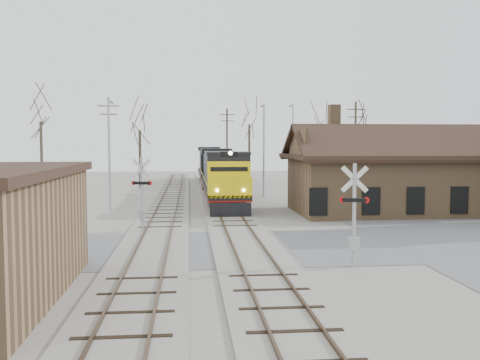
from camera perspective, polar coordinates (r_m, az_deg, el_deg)
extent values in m
plane|color=#A09B90|center=(26.20, 0.69, -7.19)|extent=(140.00, 140.00, 0.00)
cube|color=#5A5A5F|center=(26.20, 0.69, -7.16)|extent=(60.00, 9.00, 0.03)
cube|color=#A09B90|center=(40.96, -1.55, -3.05)|extent=(3.40, 90.00, 0.12)
cube|color=#473323|center=(40.90, -2.56, -2.91)|extent=(0.08, 90.00, 0.14)
cube|color=#473323|center=(41.00, -0.55, -2.89)|extent=(0.08, 90.00, 0.14)
cube|color=#A09B90|center=(40.90, -7.86, -3.09)|extent=(3.40, 90.00, 0.12)
cube|color=#473323|center=(40.93, -8.87, -2.95)|extent=(0.08, 90.00, 0.14)
cube|color=#473323|center=(40.87, -6.86, -2.94)|extent=(0.08, 90.00, 0.14)
cube|color=olive|center=(40.47, 15.96, -0.53)|extent=(14.00, 8.00, 4.00)
cube|color=black|center=(40.36, 16.01, 2.45)|extent=(15.20, 9.20, 0.30)
cube|color=black|center=(38.22, 17.30, 3.84)|extent=(15.00, 4.71, 2.66)
cube|color=black|center=(42.50, 14.90, 3.89)|extent=(15.00, 4.71, 2.66)
cube|color=olive|center=(40.54, 10.00, 6.36)|extent=(0.80, 0.80, 2.20)
cube|color=black|center=(39.56, -1.42, -2.58)|extent=(2.50, 3.99, 1.00)
cube|color=black|center=(52.45, -2.41, -0.96)|extent=(2.50, 3.99, 1.00)
cube|color=black|center=(45.93, -1.99, -0.67)|extent=(2.99, 19.96, 0.35)
cube|color=#99170B|center=(45.95, -1.99, -0.94)|extent=(3.01, 19.96, 0.12)
cube|color=black|center=(47.07, -2.08, 1.33)|extent=(2.59, 14.47, 2.79)
cube|color=black|center=(38.47, -1.33, 0.73)|extent=(2.99, 2.79, 2.79)
cube|color=yellow|center=(36.84, -1.14, -0.73)|extent=(2.99, 1.80, 1.40)
cube|color=black|center=(36.01, -1.02, -3.24)|extent=(2.79, 0.25, 1.00)
cylinder|color=#FFF2CC|center=(35.80, -1.03, 2.89)|extent=(0.28, 0.10, 0.28)
cube|color=black|center=(59.90, -2.79, -0.35)|extent=(2.50, 3.99, 1.00)
cube|color=black|center=(72.83, -3.27, 0.42)|extent=(2.50, 3.99, 1.00)
cube|color=black|center=(66.32, -3.05, 0.76)|extent=(2.99, 19.96, 0.35)
cube|color=#99170B|center=(66.33, -3.05, 0.57)|extent=(3.01, 19.96, 0.12)
cube|color=black|center=(67.49, -3.10, 2.13)|extent=(2.59, 14.47, 2.79)
cube|color=black|center=(58.87, -2.76, 1.86)|extent=(2.99, 2.79, 2.79)
cube|color=black|center=(57.22, -2.68, 0.95)|extent=(2.99, 1.80, 1.40)
cube|color=black|center=(56.32, -2.62, -0.62)|extent=(2.79, 0.25, 1.00)
cylinder|color=#A5A8AD|center=(22.26, 12.07, -3.73)|extent=(0.15, 0.15, 4.25)
cube|color=silver|center=(22.11, 12.13, 0.09)|extent=(1.08, 0.36, 1.11)
cube|color=silver|center=(22.11, 12.13, 0.09)|extent=(1.08, 0.36, 1.11)
cube|color=black|center=(22.18, 12.10, -2.10)|extent=(0.96, 0.42, 0.16)
cylinder|color=#B20C0C|center=(22.18, 10.86, -2.08)|extent=(0.27, 0.15, 0.25)
cylinder|color=#B20C0C|center=(22.19, 13.33, -2.12)|extent=(0.27, 0.15, 0.25)
cube|color=#A5A8AD|center=(22.44, 12.03, -6.69)|extent=(0.42, 0.32, 0.53)
cylinder|color=#A5A8AD|center=(31.20, -10.43, -1.49)|extent=(0.15, 0.15, 4.27)
cube|color=silver|center=(31.09, -10.47, 1.25)|extent=(1.09, 0.33, 1.12)
cube|color=silver|center=(31.09, -10.47, 1.25)|extent=(1.09, 0.33, 1.12)
cube|color=black|center=(31.14, -10.45, -0.32)|extent=(0.97, 0.40, 0.16)
cylinder|color=#B20C0C|center=(30.98, -9.61, -0.33)|extent=(0.27, 0.14, 0.26)
cylinder|color=#B20C0C|center=(31.31, -11.27, -0.31)|extent=(0.27, 0.14, 0.26)
cube|color=#A5A8AD|center=(31.33, -10.40, -3.63)|extent=(0.43, 0.32, 0.53)
cylinder|color=#A5A8AD|center=(41.26, -13.77, 2.64)|extent=(0.18, 0.18, 8.38)
cylinder|color=#A5A8AD|center=(42.26, -13.69, 8.23)|extent=(0.12, 1.80, 0.12)
cube|color=#A5A8AD|center=(43.04, -13.53, 8.02)|extent=(0.25, 0.50, 0.12)
cylinder|color=#A5A8AD|center=(50.39, 2.56, 3.20)|extent=(0.18, 0.18, 8.77)
cylinder|color=#A5A8AD|center=(51.40, 2.43, 7.99)|extent=(0.12, 1.80, 0.12)
cube|color=#A5A8AD|center=(52.18, 2.31, 7.82)|extent=(0.25, 0.50, 0.12)
cylinder|color=#A5A8AD|center=(63.63, 5.64, 3.75)|extent=(0.18, 0.18, 9.65)
cylinder|color=#A5A8AD|center=(64.67, 5.52, 7.94)|extent=(0.12, 1.80, 0.12)
cube|color=#A5A8AD|center=(65.45, 5.38, 7.81)|extent=(0.25, 0.50, 0.12)
cylinder|color=#382D23|center=(53.39, -13.79, 3.49)|extent=(0.24, 0.24, 9.43)
cube|color=#382D23|center=(53.51, -13.86, 7.68)|extent=(2.00, 0.10, 0.10)
cube|color=#382D23|center=(53.46, -13.85, 6.83)|extent=(1.60, 0.10, 0.10)
cylinder|color=#382D23|center=(69.40, -1.39, 3.73)|extent=(0.24, 0.24, 9.51)
cube|color=#382D23|center=(69.49, -1.40, 6.99)|extent=(2.00, 0.10, 0.10)
cube|color=#382D23|center=(69.45, -1.40, 6.33)|extent=(1.60, 0.10, 0.10)
cylinder|color=#382D23|center=(58.10, 12.18, 3.53)|extent=(0.24, 0.24, 9.40)
cube|color=#382D23|center=(58.21, 12.24, 7.38)|extent=(2.00, 0.10, 0.10)
cube|color=#382D23|center=(58.16, 12.23, 6.59)|extent=(1.60, 0.10, 0.10)
cylinder|color=#382D23|center=(62.08, -20.41, 2.46)|extent=(0.32, 0.32, 7.38)
cylinder|color=#382D23|center=(61.69, -10.61, 2.23)|extent=(0.32, 0.32, 6.51)
cylinder|color=#382D23|center=(73.67, 1.00, 3.01)|extent=(0.32, 0.32, 7.61)
cylinder|color=#382D23|center=(70.00, 8.49, 2.42)|extent=(0.32, 0.32, 6.41)
cylinder|color=#382D23|center=(68.98, 12.53, 2.49)|extent=(0.32, 0.32, 6.76)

